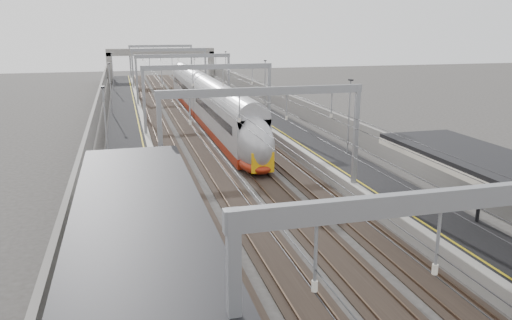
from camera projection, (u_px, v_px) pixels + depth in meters
platform_left at (128, 133)px, 51.45m from camera, size 4.00×120.00×1.00m
platform_right at (276, 126)px, 55.45m from camera, size 4.00×120.00×1.00m
tracks at (205, 134)px, 53.57m from camera, size 11.40×140.00×0.20m
overhead_line at (194, 71)px, 58.17m from camera, size 13.00×140.00×6.60m
canopy_left at (149, 308)px, 11.06m from camera, size 4.40×30.00×4.24m
overbridge at (161, 56)px, 103.55m from camera, size 22.00×2.20×6.90m
wall_left at (95, 125)px, 50.37m from camera, size 0.30×120.00×3.20m
wall_right at (303, 115)px, 55.97m from camera, size 0.30×120.00×3.20m
train at (209, 105)px, 59.00m from camera, size 2.79×50.84×4.41m
signal_green at (143, 86)px, 76.23m from camera, size 0.32×0.32×3.48m
signal_red_near at (200, 86)px, 76.18m from camera, size 0.32×0.32×3.48m
signal_red_far at (212, 85)px, 77.98m from camera, size 0.32×0.32×3.48m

